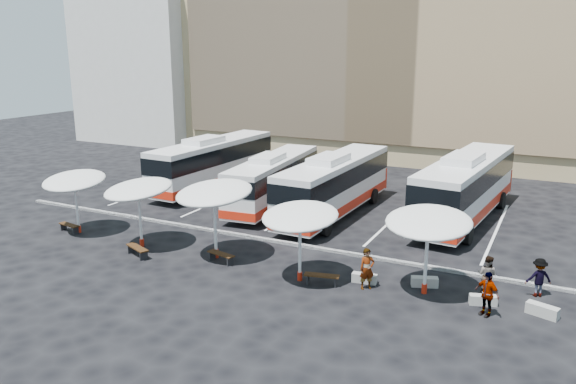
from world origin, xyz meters
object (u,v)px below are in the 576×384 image
at_px(bus_3, 466,186).
at_px(passenger_3, 538,277).
at_px(sunshade_3, 300,216).
at_px(wood_bench_0, 69,226).
at_px(wood_bench_3, 322,277).
at_px(passenger_2, 487,294).
at_px(wood_bench_2, 221,255).
at_px(passenger_1, 487,275).
at_px(conc_bench_0, 364,278).
at_px(bus_0, 213,161).
at_px(conc_bench_3, 542,310).
at_px(conc_bench_2, 483,300).
at_px(wood_bench_1, 137,249).
at_px(bus_1, 274,178).
at_px(sunshade_2, 214,193).
at_px(conc_bench_1, 425,282).
at_px(passenger_0, 367,269).
at_px(sunshade_0, 74,181).
at_px(bus_2, 335,183).
at_px(sunshade_4, 429,222).
at_px(sunshade_1, 138,189).

relative_size(bus_3, passenger_3, 7.98).
height_order(sunshade_3, wood_bench_0, sunshade_3).
bearing_deg(wood_bench_3, passenger_2, 1.55).
xyz_separation_m(wood_bench_2, passenger_1, (12.19, 1.97, 0.50)).
relative_size(conc_bench_0, passenger_2, 0.60).
xyz_separation_m(bus_0, conc_bench_3, (23.34, -11.80, -1.80)).
xyz_separation_m(bus_0, passenger_1, (21.06, -10.69, -1.16)).
height_order(bus_3, passenger_2, bus_3).
xyz_separation_m(wood_bench_0, wood_bench_3, (15.90, -0.38, 0.02)).
distance_m(wood_bench_3, conc_bench_2, 6.83).
xyz_separation_m(bus_3, conc_bench_0, (-2.34, -11.84, -1.95)).
relative_size(sunshade_3, wood_bench_1, 2.26).
relative_size(bus_0, passenger_2, 6.87).
xyz_separation_m(wood_bench_2, conc_bench_3, (14.47, 0.85, -0.14)).
height_order(bus_1, sunshade_2, sunshade_2).
bearing_deg(conc_bench_3, wood_bench_2, -176.63).
xyz_separation_m(conc_bench_0, conc_bench_1, (2.53, 0.78, 0.01)).
bearing_deg(passenger_0, wood_bench_3, 154.34).
xyz_separation_m(sunshade_0, conc_bench_1, (19.48, 1.32, -2.83)).
height_order(wood_bench_2, passenger_0, passenger_0).
distance_m(bus_0, wood_bench_3, 19.41).
xyz_separation_m(bus_1, wood_bench_2, (2.56, -10.39, -1.46)).
bearing_deg(conc_bench_1, wood_bench_3, -155.76).
relative_size(bus_2, sunshade_0, 3.08).
bearing_deg(passenger_2, passenger_3, 88.42).
xyz_separation_m(passenger_1, passenger_3, (1.97, 0.78, -0.02)).
bearing_deg(passenger_0, wood_bench_0, 140.27).
height_order(sunshade_3, wood_bench_2, sunshade_3).
distance_m(sunshade_4, wood_bench_2, 10.24).
relative_size(wood_bench_0, wood_bench_1, 0.91).
xyz_separation_m(wood_bench_1, conc_bench_0, (11.36, 2.01, -0.18)).
bearing_deg(conc_bench_1, passenger_3, 14.40).
distance_m(sunshade_3, passenger_0, 3.71).
distance_m(bus_2, sunshade_3, 10.77).
relative_size(sunshade_3, conc_bench_2, 3.47).
xyz_separation_m(sunshade_4, wood_bench_1, (-14.04, -2.09, -2.81)).
bearing_deg(bus_2, wood_bench_1, -116.75).
xyz_separation_m(sunshade_2, passenger_3, (14.75, 2.30, -2.51)).
bearing_deg(bus_2, wood_bench_0, -139.08).
relative_size(sunshade_0, conc_bench_1, 3.51).
xyz_separation_m(conc_bench_0, passenger_0, (0.30, -0.59, 0.72)).
bearing_deg(sunshade_3, passenger_1, 15.98).
xyz_separation_m(bus_0, conc_bench_0, (16.00, -11.84, -1.82)).
height_order(sunshade_1, passenger_3, sunshade_1).
bearing_deg(conc_bench_0, sunshade_2, -177.30).
relative_size(bus_3, sunshade_1, 2.89).
bearing_deg(sunshade_1, wood_bench_3, -1.87).
distance_m(wood_bench_0, conc_bench_3, 24.88).
distance_m(conc_bench_1, passenger_1, 2.65).
relative_size(conc_bench_2, passenger_1, 0.63).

